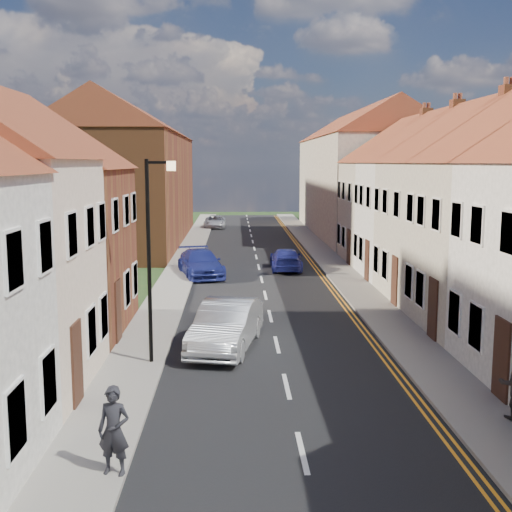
{
  "coord_description": "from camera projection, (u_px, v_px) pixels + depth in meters",
  "views": [
    {
      "loc": [
        -1.4,
        1.38,
        6.02
      ],
      "look_at": [
        -0.47,
        28.58,
        2.04
      ],
      "focal_mm": 45.0,
      "sensor_mm": 36.0,
      "label": 1
    }
  ],
  "objects": [
    {
      "name": "car_far_b",
      "position": [
        286.0,
        259.0,
        36.09
      ],
      "size": [
        1.8,
        4.24,
        1.22
      ],
      "primitive_type": "imported",
      "rotation": [
        0.0,
        0.0,
        3.12
      ],
      "color": "navy",
      "rests_on": "ground"
    },
    {
      "name": "road",
      "position": [
        265.0,
        295.0,
        29.22
      ],
      "size": [
        7.0,
        90.0,
        0.02
      ],
      "primitive_type": "cube",
      "color": "black",
      "rests_on": "ground"
    },
    {
      "name": "car_distant",
      "position": [
        215.0,
        222.0,
        59.29
      ],
      "size": [
        1.97,
        4.18,
        1.15
      ],
      "primitive_type": "imported",
      "rotation": [
        0.0,
        0.0,
        -0.01
      ],
      "color": "silver",
      "rests_on": "ground"
    },
    {
      "name": "block_right_far",
      "position": [
        362.0,
        171.0,
        53.49
      ],
      "size": [
        8.3,
        24.2,
        10.5
      ],
      "color": "beige",
      "rests_on": "ground"
    },
    {
      "name": "pedestrian_left",
      "position": [
        114.0,
        431.0,
        12.15
      ],
      "size": [
        0.71,
        0.55,
        1.73
      ],
      "primitive_type": "imported",
      "rotation": [
        0.0,
        0.0,
        -0.23
      ],
      "color": "#222227",
      "rests_on": "pavement_left"
    },
    {
      "name": "cottage_r_cream_far",
      "position": [
        412.0,
        188.0,
        38.48
      ],
      "size": [
        8.3,
        6.0,
        9.0
      ],
      "color": "beige",
      "rests_on": "ground"
    },
    {
      "name": "block_left_far",
      "position": [
        128.0,
        172.0,
        47.92
      ],
      "size": [
        8.3,
        24.2,
        10.5
      ],
      "color": "brown",
      "rests_on": "ground"
    },
    {
      "name": "car_mid",
      "position": [
        226.0,
        325.0,
        20.76
      ],
      "size": [
        2.6,
        5.0,
        1.57
      ],
      "primitive_type": "imported",
      "rotation": [
        0.0,
        0.0,
        -0.21
      ],
      "color": "#B0B2B8",
      "rests_on": "ground"
    },
    {
      "name": "pavement_left",
      "position": [
        169.0,
        295.0,
        29.07
      ],
      "size": [
        1.8,
        90.0,
        0.12
      ],
      "primitive_type": "cube",
      "color": "gray",
      "rests_on": "ground"
    },
    {
      "name": "cottage_r_white_far",
      "position": [
        441.0,
        192.0,
        33.14
      ],
      "size": [
        8.3,
        5.2,
        9.0
      ],
      "color": "#AFADA5",
      "rests_on": "ground"
    },
    {
      "name": "lamppost",
      "position": [
        152.0,
        248.0,
        18.69
      ],
      "size": [
        0.88,
        0.15,
        6.0
      ],
      "color": "black",
      "rests_on": "pavement_left"
    },
    {
      "name": "cottage_l_pink",
      "position": [
        6.0,
        210.0,
        22.19
      ],
      "size": [
        8.3,
        6.3,
        8.8
      ],
      "color": "brown",
      "rests_on": "ground"
    },
    {
      "name": "car_far",
      "position": [
        201.0,
        263.0,
        34.14
      ],
      "size": [
        3.03,
        5.13,
        1.4
      ],
      "primitive_type": "imported",
      "rotation": [
        0.0,
        0.0,
        0.24
      ],
      "color": "navy",
      "rests_on": "ground"
    },
    {
      "name": "cottage_r_pink",
      "position": [
        481.0,
        198.0,
        27.8
      ],
      "size": [
        8.3,
        6.0,
        9.0
      ],
      "color": "beige",
      "rests_on": "ground"
    },
    {
      "name": "pavement_right",
      "position": [
        361.0,
        294.0,
        29.36
      ],
      "size": [
        1.8,
        90.0,
        0.12
      ],
      "primitive_type": "cube",
      "color": "gray",
      "rests_on": "ground"
    }
  ]
}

